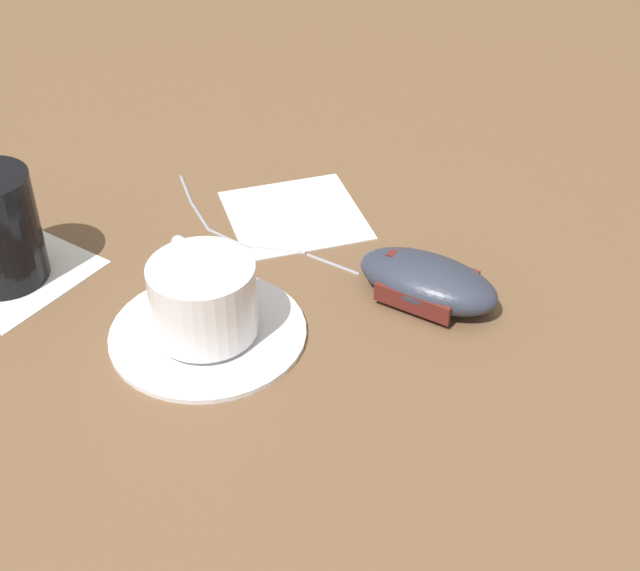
% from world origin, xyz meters
% --- Properties ---
extents(ground_plane, '(3.00, 3.00, 0.00)m').
position_xyz_m(ground_plane, '(0.00, 0.00, 0.00)').
color(ground_plane, brown).
extents(saucer, '(0.15, 0.15, 0.01)m').
position_xyz_m(saucer, '(0.03, 0.05, 0.00)').
color(saucer, white).
rests_on(saucer, ground).
extents(coffee_cup, '(0.08, 0.10, 0.06)m').
position_xyz_m(coffee_cup, '(0.03, 0.05, 0.04)').
color(coffee_cup, white).
rests_on(coffee_cup, saucer).
extents(computer_mouse, '(0.09, 0.13, 0.03)m').
position_xyz_m(computer_mouse, '(-0.13, 0.13, 0.02)').
color(computer_mouse, '#2D3342').
rests_on(computer_mouse, ground).
extents(mouse_cable, '(0.06, 0.23, 0.00)m').
position_xyz_m(mouse_cable, '(-0.08, -0.04, 0.00)').
color(mouse_cable, gray).
rests_on(mouse_cable, ground).
extents(napkin_under_glass, '(0.14, 0.14, 0.00)m').
position_xyz_m(napkin_under_glass, '(0.10, -0.12, 0.00)').
color(napkin_under_glass, silver).
rests_on(napkin_under_glass, ground).
extents(napkin_spare, '(0.16, 0.16, 0.00)m').
position_xyz_m(napkin_spare, '(-0.13, -0.03, 0.00)').
color(napkin_spare, white).
rests_on(napkin_spare, ground).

